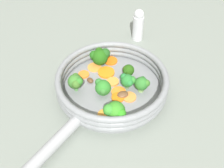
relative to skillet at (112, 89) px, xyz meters
The scene contains 25 objects.
ground_plane 0.01m from the skillet, ahead, with size 4.00×4.00×0.00m, color gray.
skillet is the anchor object (origin of this frame).
skillet_rim_wall 0.03m from the skillet, ahead, with size 0.30×0.30×0.05m.
skillet_handle 0.23m from the skillet, 168.82° to the right, with size 0.03×0.03×0.18m, color #999B9E.
skillet_rivet_left 0.13m from the skillet, behind, with size 0.01×0.01×0.01m, color gray.
skillet_rivet_right 0.13m from the skillet, 154.01° to the right, with size 0.01×0.01×0.01m, color gray.
carrot_slice_0 0.04m from the skillet, 111.71° to the right, with size 0.03×0.03×0.01m, color orange.
carrot_slice_1 0.06m from the skillet, 81.47° to the right, with size 0.04×0.04×0.00m, color orange.
carrot_slice_2 0.10m from the skillet, 77.83° to the left, with size 0.04×0.04×0.00m, color orange.
carrot_slice_3 0.10m from the skillet, 145.14° to the right, with size 0.03×0.03×0.00m, color orange.
carrot_slice_4 0.02m from the skillet, 40.78° to the left, with size 0.03×0.03×0.01m, color orange.
carrot_slice_5 0.10m from the skillet, 103.76° to the left, with size 0.03×0.03×0.00m, color orange.
carrot_slice_6 0.03m from the skillet, 91.90° to the right, with size 0.04×0.04×0.01m, color orange.
carrot_slice_7 0.11m from the skillet, 48.00° to the left, with size 0.04×0.04×0.00m, color orange.
carrot_slice_8 0.06m from the skillet, 61.70° to the left, with size 0.05×0.05×0.01m, color orange.
broccoli_floret_0 0.10m from the skillet, 141.33° to the left, with size 0.04×0.04×0.05m.
broccoli_floret_1 0.09m from the skillet, 49.82° to the right, with size 0.04×0.04×0.04m.
broccoli_floret_2 0.05m from the skillet, 44.69° to the right, with size 0.04×0.04×0.05m.
broccoli_floret_3 0.07m from the skillet, ahead, with size 0.03×0.03×0.04m.
broccoli_floret_4 0.12m from the skillet, 130.19° to the right, with size 0.05×0.05×0.06m.
broccoli_floret_5 0.04m from the skillet, behind, with size 0.04×0.05×0.04m.
broccoli_floret_6 0.11m from the skillet, 65.29° to the left, with size 0.05×0.05×0.05m.
mushroom_piece_0 0.07m from the skillet, 115.25° to the left, with size 0.02×0.02×0.01m, color brown.
mushroom_piece_1 0.04m from the skillet, 85.50° to the right, with size 0.03×0.02×0.01m, color brown.
salt_shaker 0.26m from the skillet, 26.64° to the left, with size 0.03×0.03×0.11m.
Camera 1 is at (-0.34, -0.35, 0.52)m, focal length 42.00 mm.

